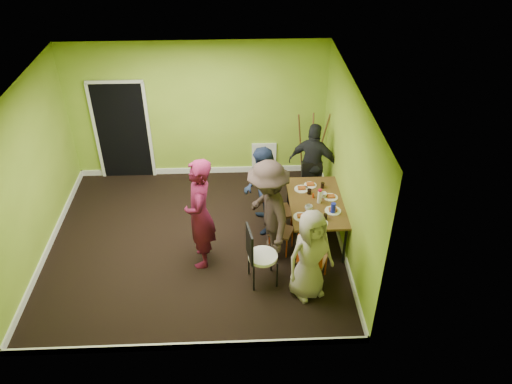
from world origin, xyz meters
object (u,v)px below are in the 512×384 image
chair_left_far (275,208)px  person_front_end (310,255)px  blue_bottle (333,208)px  person_back_end (313,164)px  chair_front_end (312,255)px  chair_bentwood (258,253)px  chair_left_near (277,226)px  easel (311,148)px  orange_bottle (313,196)px  chair_back_end (312,176)px  thermos (319,197)px  person_left_near (268,213)px  person_left_far (262,191)px  dining_table (316,204)px  person_standing (200,214)px

chair_left_far → person_front_end: size_ratio=0.64×
blue_bottle → person_back_end: size_ratio=0.11×
chair_front_end → person_back_end: person_back_end is taller
chair_bentwood → blue_bottle: 1.47m
chair_left_near → easel: (0.82, 2.05, 0.29)m
chair_front_end → orange_bottle: bearing=106.1°
chair_back_end → thermos: thermos is taller
chair_left_far → person_left_near: bearing=-26.5°
chair_left_near → person_front_end: person_front_end is taller
easel → blue_bottle: easel is taller
easel → orange_bottle: (-0.19, -1.64, 0.02)m
thermos → person_left_near: (-0.88, -0.45, 0.04)m
chair_left_far → chair_bentwood: bearing=-27.8°
chair_left_far → chair_left_near: bearing=-10.7°
person_left_far → chair_bentwood: bearing=-8.6°
person_front_end → easel: bearing=57.4°
chair_front_end → chair_bentwood: chair_bentwood is taller
thermos → blue_bottle: thermos is taller
dining_table → chair_back_end: (0.06, 0.96, -0.06)m
dining_table → person_standing: 1.99m
blue_bottle → orange_bottle: bearing=121.2°
person_left_far → orange_bottle: bearing=75.8°
chair_bentwood → thermos: size_ratio=4.54×
chair_left_near → chair_back_end: chair_back_end is taller
person_left_far → person_back_end: (0.99, 0.82, 0.01)m
dining_table → person_front_end: (-0.28, -1.33, 0.06)m
easel → person_front_end: size_ratio=1.03×
dining_table → person_front_end: bearing=-101.8°
easel → chair_front_end: bearing=-97.3°
chair_front_end → thermos: bearing=101.0°
chair_left_near → orange_bottle: size_ratio=10.05×
orange_bottle → chair_front_end: bearing=-98.3°
person_back_end → chair_front_end: bearing=105.5°
chair_left_near → easel: 2.22m
dining_table → person_back_end: (0.10, 1.10, 0.11)m
chair_front_end → person_front_end: size_ratio=0.67×
chair_front_end → orange_bottle: chair_front_end is taller
blue_bottle → person_front_end: bearing=-116.5°
chair_left_far → easel: easel is taller
chair_front_end → orange_bottle: 1.27m
chair_back_end → blue_bottle: (0.16, -1.28, 0.20)m
blue_bottle → person_front_end: person_front_end is taller
chair_left_far → orange_bottle: 0.69m
chair_front_end → blue_bottle: bearing=85.7°
orange_bottle → easel: bearing=83.5°
chair_left_far → chair_back_end: (0.74, 0.83, 0.10)m
chair_left_near → person_back_end: person_back_end is taller
person_standing → person_back_end: person_standing is taller
person_standing → person_left_far: 1.31m
blue_bottle → person_front_end: size_ratio=0.12×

